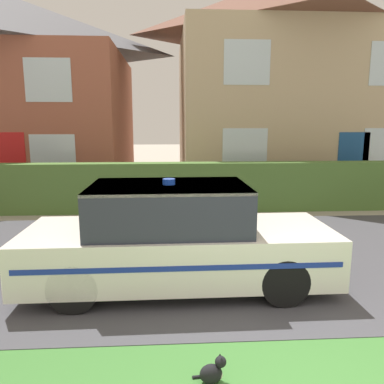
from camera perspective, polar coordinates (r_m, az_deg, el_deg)
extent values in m
cube|color=#424247|center=(6.97, 6.46, -9.53)|extent=(28.00, 5.47, 0.01)
cube|color=#4C7233|center=(10.14, -2.71, 0.72)|extent=(13.07, 0.52, 1.34)
cylinder|color=black|center=(5.18, 13.88, -13.15)|extent=(0.65, 0.20, 0.64)
cylinder|color=black|center=(6.44, 10.08, -8.25)|extent=(0.65, 0.20, 0.64)
cylinder|color=black|center=(5.10, -17.65, -13.75)|extent=(0.65, 0.20, 0.64)
cylinder|color=black|center=(6.37, -14.67, -8.64)|extent=(0.65, 0.20, 0.64)
cube|color=silver|center=(5.53, -2.02, -8.98)|extent=(4.39, 1.63, 0.71)
cube|color=#232833|center=(5.34, -3.51, -2.21)|extent=(2.21, 1.46, 0.63)
cube|color=silver|center=(5.28, -3.54, 0.93)|extent=(2.21, 1.46, 0.04)
cube|color=navy|center=(4.76, -1.71, -11.61)|extent=(4.16, 0.04, 0.07)
cube|color=navy|center=(6.28, -2.27, -6.08)|extent=(4.16, 0.04, 0.07)
cylinder|color=blue|center=(5.27, -3.55, 1.58)|extent=(0.18, 0.18, 0.08)
ellipsoid|color=black|center=(3.86, 2.91, -25.94)|extent=(0.23, 0.17, 0.18)
ellipsoid|color=beige|center=(3.88, 4.19, -25.95)|extent=(0.07, 0.09, 0.10)
sphere|color=black|center=(3.81, 4.39, -24.39)|extent=(0.11, 0.11, 0.11)
cone|color=black|center=(3.76, 4.52, -24.07)|extent=(0.04, 0.04, 0.04)
cone|color=black|center=(3.81, 4.28, -23.59)|extent=(0.04, 0.04, 0.04)
cylinder|color=black|center=(3.96, 1.44, -26.28)|extent=(0.18, 0.05, 0.03)
cube|color=#93513D|center=(16.50, -25.00, 9.84)|extent=(8.36, 6.76, 4.96)
pyramid|color=#56565B|center=(16.90, -25.99, 21.88)|extent=(8.78, 7.10, 2.12)
cube|color=red|center=(13.07, -25.98, 3.56)|extent=(1.00, 0.02, 2.10)
cube|color=silver|center=(12.58, -20.42, 5.28)|extent=(1.40, 0.02, 1.30)
cube|color=silver|center=(12.61, -21.10, 15.64)|extent=(1.40, 0.02, 1.30)
cube|color=tan|center=(15.63, 13.91, 11.75)|extent=(8.16, 6.78, 5.63)
pyramid|color=brown|center=(16.21, 14.58, 25.64)|extent=(8.57, 7.12, 2.17)
cube|color=navy|center=(12.99, 23.26, 3.73)|extent=(1.00, 0.02, 2.10)
cube|color=silver|center=(11.80, 8.06, 6.44)|extent=(1.40, 0.02, 1.30)
cube|color=silver|center=(11.91, 8.39, 18.97)|extent=(1.40, 0.02, 1.30)
cube|color=#474C8C|center=(11.23, -18.25, 0.52)|extent=(0.72, 0.78, 1.09)
cube|color=navy|center=(11.15, -18.43, 3.53)|extent=(0.75, 0.82, 0.10)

